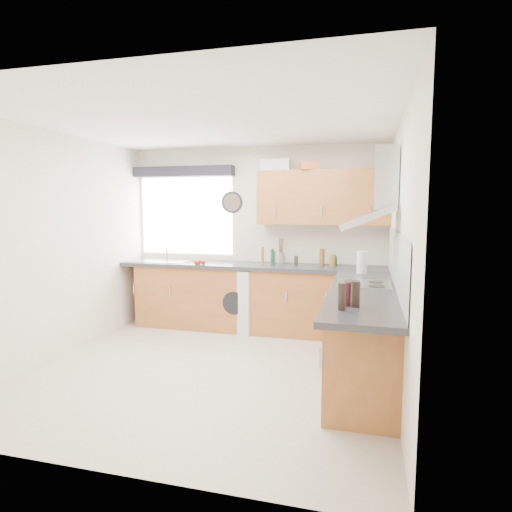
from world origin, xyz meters
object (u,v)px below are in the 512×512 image
(oven, at_px, (362,332))
(upper_cabinets, at_px, (323,197))
(extractor_hood, at_px, (377,197))
(washing_machine, at_px, (240,299))

(oven, relative_size, upper_cabinets, 0.50)
(upper_cabinets, bearing_deg, oven, -67.46)
(extractor_hood, bearing_deg, oven, 180.00)
(oven, distance_m, washing_machine, 2.05)
(upper_cabinets, xyz_separation_m, washing_machine, (-1.10, -0.10, -1.38))
(upper_cabinets, bearing_deg, extractor_hood, -63.87)
(washing_machine, bearing_deg, extractor_hood, -20.37)
(washing_machine, bearing_deg, oven, -21.96)
(oven, xyz_separation_m, washing_machine, (-1.65, 1.22, -0.00))
(washing_machine, bearing_deg, upper_cabinets, 19.97)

